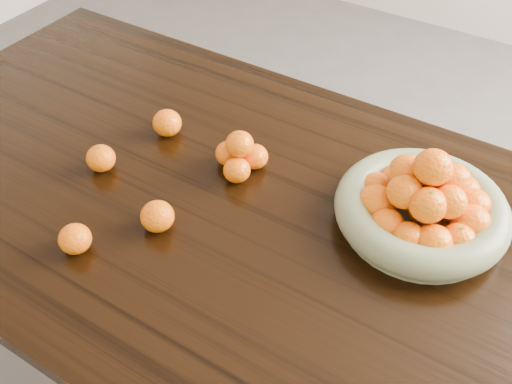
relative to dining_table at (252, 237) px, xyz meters
The scene contains 8 objects.
ground 0.66m from the dining_table, ahead, with size 5.00×5.00×0.00m, color #555250.
dining_table is the anchor object (origin of this frame).
fruit_bowl 0.38m from the dining_table, 25.52° to the left, with size 0.36×0.36×0.19m.
orange_pyramid 0.19m from the dining_table, 134.23° to the left, with size 0.12×0.12×0.11m.
loose_orange_0 0.39m from the dining_table, 169.04° to the right, with size 0.07×0.07×0.06m, color orange.
loose_orange_1 0.39m from the dining_table, 130.35° to the right, with size 0.07×0.07×0.06m, color orange.
loose_orange_2 0.24m from the dining_table, 133.12° to the right, with size 0.07×0.07×0.07m, color orange.
loose_orange_3 0.36m from the dining_table, 160.39° to the left, with size 0.07×0.07×0.07m, color orange.
Camera 1 is at (0.46, -0.72, 1.63)m, focal length 40.00 mm.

